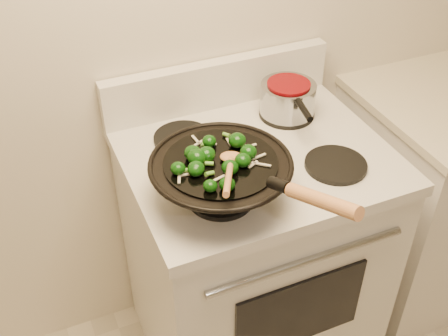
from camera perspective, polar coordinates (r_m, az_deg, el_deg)
name	(u,v)px	position (r m, az deg, el deg)	size (l,w,h in m)	color
stove	(252,256)	(1.98, 2.84, -8.91)	(0.78, 0.67, 1.08)	silver
counter_unit	(446,190)	(2.43, 21.60, -2.13)	(0.79, 0.62, 0.91)	white
wok	(222,178)	(1.46, -0.21, -0.98)	(0.38, 0.61, 0.25)	black
stirfry	(214,159)	(1.41, -1.00, 0.89)	(0.25, 0.26, 0.04)	#0A3308
wooden_spoon	(230,167)	(1.36, 0.62, 0.12)	(0.15, 0.26, 0.10)	#B57747
saucepan	(288,98)	(1.82, 6.51, 7.09)	(0.18, 0.29, 0.10)	#93969B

